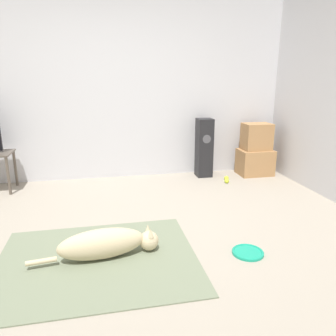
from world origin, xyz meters
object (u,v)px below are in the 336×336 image
(tennis_ball_by_boxes, at_px, (226,178))
(frisbee, at_px, (248,252))
(floor_speaker, at_px, (204,148))
(tennis_ball_near_speaker, at_px, (227,181))
(cardboard_box_upper, at_px, (257,137))
(dog, at_px, (107,243))
(cardboard_box_lower, at_px, (255,162))

(tennis_ball_by_boxes, bearing_deg, frisbee, -106.50)
(floor_speaker, relative_size, tennis_ball_by_boxes, 13.17)
(tennis_ball_near_speaker, bearing_deg, cardboard_box_upper, 30.59)
(dog, relative_size, cardboard_box_lower, 2.12)
(cardboard_box_upper, height_order, floor_speaker, floor_speaker)
(floor_speaker, bearing_deg, frisbee, -98.23)
(cardboard_box_lower, distance_m, tennis_ball_near_speaker, 0.69)
(cardboard_box_upper, bearing_deg, cardboard_box_lower, -109.44)
(dog, xyz_separation_m, cardboard_box_lower, (2.29, 2.01, 0.06))
(floor_speaker, xyz_separation_m, tennis_ball_by_boxes, (0.26, -0.29, -0.40))
(cardboard_box_upper, distance_m, floor_speaker, 0.82)
(cardboard_box_lower, xyz_separation_m, cardboard_box_upper, (0.01, 0.02, 0.39))
(floor_speaker, bearing_deg, tennis_ball_by_boxes, -48.13)
(frisbee, bearing_deg, cardboard_box_lower, 62.81)
(frisbee, relative_size, cardboard_box_upper, 0.65)
(frisbee, distance_m, cardboard_box_lower, 2.47)
(dog, bearing_deg, floor_speaker, 54.45)
(dog, xyz_separation_m, floor_speaker, (1.50, 2.10, 0.30))
(floor_speaker, distance_m, tennis_ball_near_speaker, 0.62)
(tennis_ball_near_speaker, bearing_deg, tennis_ball_by_boxes, 70.22)
(cardboard_box_upper, height_order, tennis_ball_by_boxes, cardboard_box_upper)
(cardboard_box_lower, height_order, floor_speaker, floor_speaker)
(cardboard_box_upper, bearing_deg, tennis_ball_near_speaker, -149.41)
(dog, distance_m, tennis_ball_by_boxes, 2.52)
(cardboard_box_lower, distance_m, floor_speaker, 0.84)
(dog, relative_size, frisbee, 3.96)
(tennis_ball_by_boxes, relative_size, tennis_ball_near_speaker, 1.00)
(frisbee, bearing_deg, cardboard_box_upper, 62.86)
(cardboard_box_lower, relative_size, tennis_ball_near_speaker, 7.59)
(dog, height_order, frisbee, dog)
(cardboard_box_lower, bearing_deg, tennis_ball_near_speaker, -150.31)
(cardboard_box_lower, height_order, tennis_ball_near_speaker, cardboard_box_lower)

